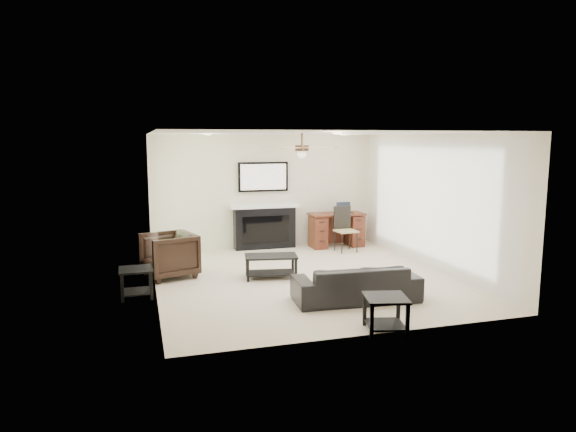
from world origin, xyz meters
name	(u,v)px	position (x,y,z in m)	size (l,w,h in m)	color
room_shell	(312,181)	(0.19, 0.08, 1.68)	(5.50, 5.54, 2.52)	beige
sofa	(356,283)	(0.36, -1.44, 0.27)	(1.86, 0.73, 0.54)	black
armchair	(169,255)	(-2.24, 0.71, 0.39)	(0.84, 0.86, 0.78)	black
coffee_table	(271,267)	(-0.54, 0.16, 0.20)	(0.90, 0.50, 0.40)	black
end_table_near	(385,314)	(0.21, -2.69, 0.23)	(0.52, 0.52, 0.45)	black
end_table_left	(137,283)	(-2.79, -0.34, 0.23)	(0.50, 0.50, 0.45)	black
fireplace_unit	(265,206)	(-0.06, 2.58, 0.95)	(1.52, 0.34, 1.91)	black
desk	(336,230)	(1.53, 2.30, 0.38)	(1.22, 0.56, 0.76)	#431710
desk_chair	(346,229)	(1.53, 1.75, 0.48)	(0.42, 0.44, 0.97)	black
laptop	(345,208)	(1.73, 2.28, 0.88)	(0.33, 0.24, 0.23)	black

